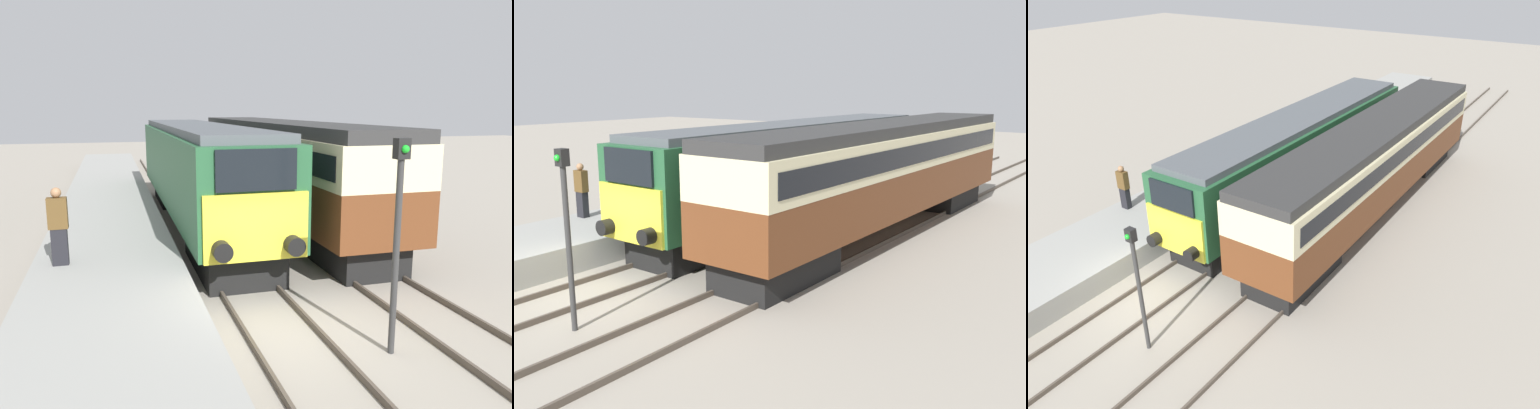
% 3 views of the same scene
% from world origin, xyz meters
% --- Properties ---
extents(ground_plane, '(120.00, 120.00, 0.00)m').
position_xyz_m(ground_plane, '(0.00, 0.00, 0.00)').
color(ground_plane, gray).
extents(platform_left, '(3.50, 50.00, 0.82)m').
position_xyz_m(platform_left, '(-3.30, 8.00, 0.41)').
color(platform_left, gray).
rests_on(platform_left, ground_plane).
extents(rails_near_track, '(1.51, 60.00, 0.14)m').
position_xyz_m(rails_near_track, '(0.00, 5.00, 0.07)').
color(rails_near_track, '#4C4238').
rests_on(rails_near_track, ground_plane).
extents(rails_far_track, '(1.50, 60.00, 0.14)m').
position_xyz_m(rails_far_track, '(3.40, 5.00, 0.07)').
color(rails_far_track, '#4C4238').
rests_on(rails_far_track, ground_plane).
extents(locomotive, '(2.70, 16.27, 3.87)m').
position_xyz_m(locomotive, '(0.00, 9.57, 2.19)').
color(locomotive, black).
rests_on(locomotive, ground_plane).
extents(passenger_carriage, '(2.75, 17.06, 3.95)m').
position_xyz_m(passenger_carriage, '(3.40, 10.06, 2.39)').
color(passenger_carriage, black).
rests_on(passenger_carriage, ground_plane).
extents(person_on_platform, '(0.44, 0.26, 1.85)m').
position_xyz_m(person_on_platform, '(-4.37, 3.18, 1.75)').
color(person_on_platform, black).
rests_on(person_on_platform, platform_left).
extents(signal_post, '(0.24, 0.28, 3.96)m').
position_xyz_m(signal_post, '(1.70, -1.43, 2.35)').
color(signal_post, '#333333').
rests_on(signal_post, ground_plane).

